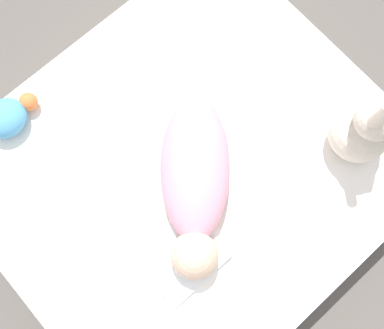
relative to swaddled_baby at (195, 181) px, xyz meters
name	(u,v)px	position (x,y,z in m)	size (l,w,h in m)	color
ground_plane	(190,178)	(0.03, 0.05, -0.26)	(12.00, 12.00, 0.00)	#514C47
bed_mattress	(189,172)	(0.03, 0.05, -0.16)	(1.15, 1.03, 0.20)	white
burp_cloth	(183,257)	(-0.16, -0.13, -0.05)	(0.21, 0.17, 0.02)	white
swaddled_baby	(195,181)	(0.00, 0.00, 0.00)	(0.43, 0.45, 0.13)	pink
bunny_plush	(364,129)	(0.42, -0.20, 0.05)	(0.17, 0.17, 0.33)	beige
turtle_plush	(8,117)	(-0.27, 0.49, -0.02)	(0.17, 0.11, 0.08)	#4C99C6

